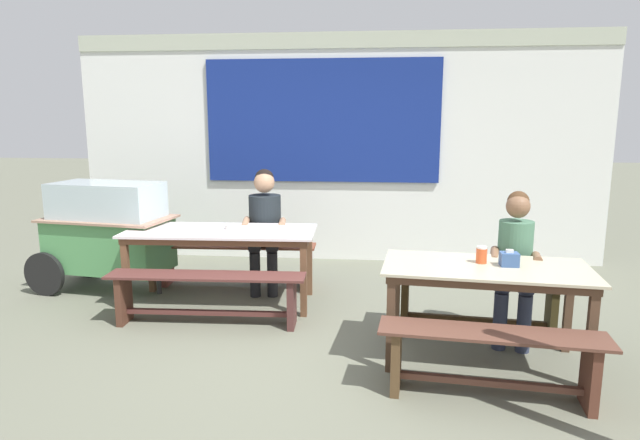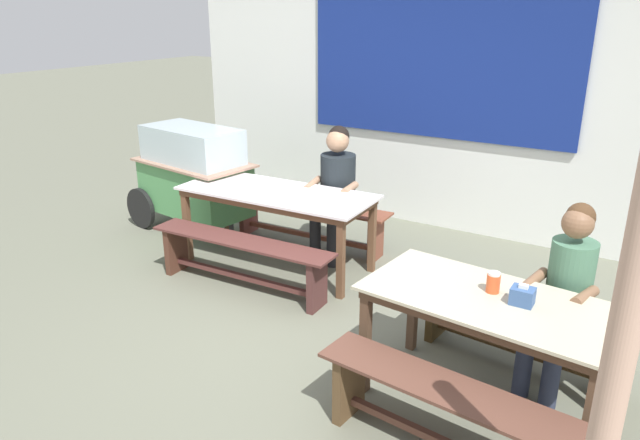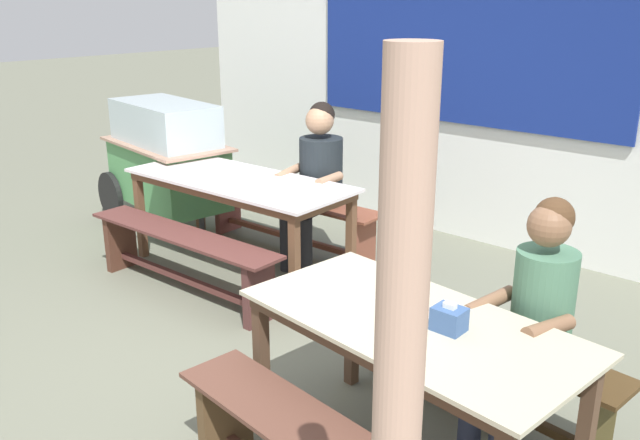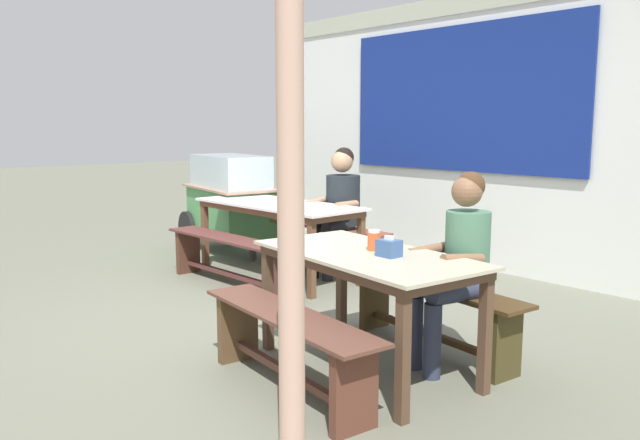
# 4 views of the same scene
# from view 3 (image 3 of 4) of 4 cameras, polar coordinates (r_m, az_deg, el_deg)

# --- Properties ---
(ground_plane) EXTENTS (40.00, 40.00, 0.00)m
(ground_plane) POSITION_cam_3_polar(r_m,az_deg,el_deg) (4.22, -6.76, -11.38)
(ground_plane) COLOR #656856
(backdrop_wall) EXTENTS (6.74, 0.23, 2.89)m
(backdrop_wall) POSITION_cam_3_polar(r_m,az_deg,el_deg) (5.95, 13.83, 12.47)
(backdrop_wall) COLOR white
(backdrop_wall) RESTS_ON ground_plane
(dining_table_far) EXTENTS (1.89, 0.83, 0.76)m
(dining_table_far) POSITION_cam_3_polar(r_m,az_deg,el_deg) (5.24, -6.89, 2.77)
(dining_table_far) COLOR silver
(dining_table_far) RESTS_ON ground_plane
(dining_table_near) EXTENTS (1.58, 0.90, 0.76)m
(dining_table_near) POSITION_cam_3_polar(r_m,az_deg,el_deg) (3.02, 7.81, -9.65)
(dining_table_near) COLOR #BCB496
(dining_table_near) RESTS_ON ground_plane
(bench_far_back) EXTENTS (1.79, 0.39, 0.47)m
(bench_far_back) POSITION_cam_3_polar(r_m,az_deg,el_deg) (5.75, -2.57, 0.39)
(bench_far_back) COLOR brown
(bench_far_back) RESTS_ON ground_plane
(bench_far_front) EXTENTS (1.79, 0.37, 0.47)m
(bench_far_front) POSITION_cam_3_polar(r_m,az_deg,el_deg) (4.99, -11.54, -2.82)
(bench_far_front) COLOR #542C27
(bench_far_front) RESTS_ON ground_plane
(bench_near_back) EXTENTS (1.49, 0.43, 0.47)m
(bench_near_back) POSITION_cam_3_polar(r_m,az_deg,el_deg) (3.62, 13.61, -11.67)
(bench_near_back) COLOR #443018
(bench_near_back) RESTS_ON ground_plane
(food_cart) EXTENTS (1.70, 0.92, 1.17)m
(food_cart) POSITION_cam_3_polar(r_m,az_deg,el_deg) (6.44, -12.86, 5.25)
(food_cart) COLOR #509556
(food_cart) RESTS_ON ground_plane
(person_right_near_table) EXTENTS (0.45, 0.54, 1.25)m
(person_right_near_table) POSITION_cam_3_polar(r_m,az_deg,el_deg) (3.24, 17.39, -7.71)
(person_right_near_table) COLOR #2C3248
(person_right_near_table) RESTS_ON ground_plane
(person_center_facing) EXTENTS (0.50, 0.59, 1.30)m
(person_center_facing) POSITION_cam_3_polar(r_m,az_deg,el_deg) (5.36, -0.29, 4.05)
(person_center_facing) COLOR black
(person_center_facing) RESTS_ON ground_plane
(tissue_box) EXTENTS (0.13, 0.11, 0.13)m
(tissue_box) POSITION_cam_3_polar(r_m,az_deg,el_deg) (2.89, 10.86, -8.20)
(tissue_box) COLOR #39588E
(tissue_box) RESTS_ON dining_table_near
(condiment_jar) EXTENTS (0.08, 0.08, 0.13)m
(condiment_jar) POSITION_cam_3_polar(r_m,az_deg,el_deg) (3.03, 8.44, -6.58)
(condiment_jar) COLOR #E05428
(condiment_jar) RESTS_ON dining_table_near
(soup_bowl) EXTENTS (0.14, 0.14, 0.04)m
(soup_bowl) POSITION_cam_3_polar(r_m,az_deg,el_deg) (5.18, -5.74, 3.68)
(soup_bowl) COLOR silver
(soup_bowl) RESTS_ON dining_table_far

